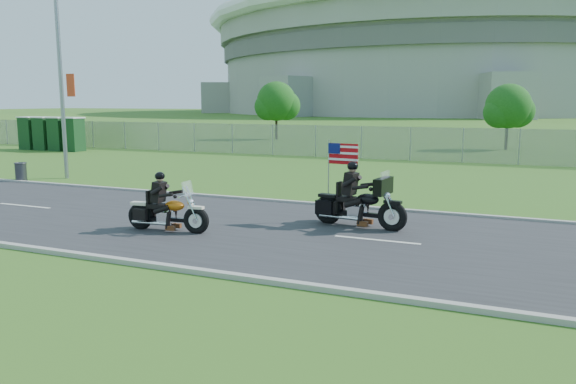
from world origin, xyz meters
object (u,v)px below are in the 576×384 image
at_px(porta_toilet_a, 74,135).
at_px(porta_toilet_b, 59,135).
at_px(streetlight, 63,53).
at_px(motorcycle_lead, 166,213).
at_px(trash_can, 21,173).
at_px(motorcycle_follow, 359,206).
at_px(porta_toilet_c, 44,134).
at_px(porta_toilet_d, 29,134).

height_order(porta_toilet_a, porta_toilet_b, same).
xyz_separation_m(streetlight, motorcycle_lead, (10.50, -7.41, -5.12)).
xyz_separation_m(porta_toilet_a, trash_can, (9.06, -12.70, -0.74)).
xyz_separation_m(motorcycle_lead, trash_can, (-11.45, 5.48, -0.11)).
height_order(motorcycle_follow, trash_can, motorcycle_follow).
height_order(porta_toilet_a, porta_toilet_c, same).
bearing_deg(trash_can, motorcycle_lead, -25.60).
distance_m(motorcycle_follow, trash_can, 16.36).
bearing_deg(porta_toilet_c, streetlight, -40.06).
bearing_deg(trash_can, porta_toilet_d, 136.25).
bearing_deg(trash_can, porta_toilet_a, 125.52).
relative_size(porta_toilet_c, porta_toilet_d, 1.00).
relative_size(streetlight, trash_can, 12.05).
distance_m(porta_toilet_b, trash_can, 16.47).
height_order(streetlight, motorcycle_follow, streetlight).
bearing_deg(streetlight, porta_toilet_c, 139.94).
xyz_separation_m(porta_toilet_d, motorcycle_lead, (24.71, -18.18, -0.63)).
distance_m(streetlight, porta_toilet_c, 17.34).
bearing_deg(streetlight, trash_can, -116.42).
height_order(streetlight, porta_toilet_c, streetlight).
relative_size(porta_toilet_d, motorcycle_lead, 0.94).
bearing_deg(porta_toilet_a, motorcycle_lead, -41.56).
xyz_separation_m(porta_toilet_a, porta_toilet_b, (-1.40, 0.00, 0.00)).
bearing_deg(porta_toilet_d, porta_toilet_a, 0.00).
bearing_deg(streetlight, motorcycle_lead, -35.21).
xyz_separation_m(streetlight, trash_can, (-0.95, -1.92, -5.22)).
distance_m(porta_toilet_a, motorcycle_lead, 27.42).
bearing_deg(streetlight, porta_toilet_a, 132.91).
bearing_deg(motorcycle_follow, motorcycle_lead, -144.08).
bearing_deg(porta_toilet_d, motorcycle_follow, -28.09).
height_order(motorcycle_lead, motorcycle_follow, motorcycle_follow).
bearing_deg(motorcycle_follow, trash_can, 176.97).
height_order(porta_toilet_a, motorcycle_lead, porta_toilet_a).
xyz_separation_m(porta_toilet_b, motorcycle_follow, (26.55, -15.67, -0.52)).
distance_m(porta_toilet_c, trash_can, 17.40).
bearing_deg(porta_toilet_d, trash_can, -43.75).
xyz_separation_m(porta_toilet_c, motorcycle_follow, (27.95, -15.67, -0.52)).
relative_size(porta_toilet_c, motorcycle_follow, 0.83).
height_order(porta_toilet_b, trash_can, porta_toilet_b).
distance_m(porta_toilet_a, porta_toilet_c, 2.80).
bearing_deg(porta_toilet_a, porta_toilet_d, 180.00).
bearing_deg(trash_can, streetlight, 63.58).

